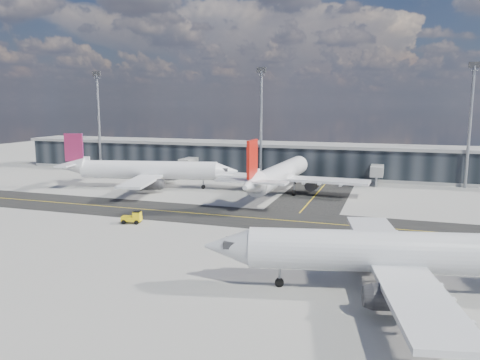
{
  "coord_description": "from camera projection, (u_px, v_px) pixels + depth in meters",
  "views": [
    {
      "loc": [
        33.59,
        -71.46,
        19.49
      ],
      "look_at": [
        5.73,
        12.93,
        5.0
      ],
      "focal_mm": 35.0,
      "sensor_mm": 36.0,
      "label": 1
    }
  ],
  "objects": [
    {
      "name": "service_van",
      "position": [
        353.0,
        182.0,
        114.05
      ],
      "size": [
        2.54,
        4.91,
        1.32
      ],
      "primitive_type": "imported",
      "rotation": [
        0.0,
        0.0,
        -0.07
      ],
      "color": "silver",
      "rests_on": "ground"
    },
    {
      "name": "airliner_near",
      "position": [
        412.0,
        253.0,
        48.29
      ],
      "size": [
        43.21,
        37.09,
        12.87
      ],
      "rotation": [
        0.0,
        0.0,
        1.78
      ],
      "color": "silver",
      "rests_on": "ground"
    },
    {
      "name": "baggage_tug",
      "position": [
        133.0,
        218.0,
        76.92
      ],
      "size": [
        3.46,
        2.22,
        2.01
      ],
      "rotation": [
        0.0,
        0.0,
        -1.37
      ],
      "color": "yellow",
      "rests_on": "ground"
    },
    {
      "name": "airliner_redtail",
      "position": [
        280.0,
        175.0,
        101.39
      ],
      "size": [
        37.81,
        44.39,
        13.16
      ],
      "rotation": [
        0.0,
        0.0,
        -0.04
      ],
      "color": "silver",
      "rests_on": "ground"
    },
    {
      "name": "taxiway_lanes",
      "position": [
        227.0,
        207.0,
        89.35
      ],
      "size": [
        180.0,
        63.0,
        0.03
      ],
      "color": "black",
      "rests_on": "ground"
    },
    {
      "name": "ground",
      "position": [
        185.0,
        218.0,
        80.5
      ],
      "size": [
        300.0,
        300.0,
        0.0
      ],
      "primitive_type": "plane",
      "color": "gray",
      "rests_on": "ground"
    },
    {
      "name": "floodlight_masts",
      "position": [
        261.0,
        119.0,
        122.97
      ],
      "size": [
        102.5,
        0.7,
        28.9
      ],
      "color": "gray",
      "rests_on": "ground"
    },
    {
      "name": "terminal_concourse",
      "position": [
        268.0,
        159.0,
        131.31
      ],
      "size": [
        152.0,
        19.8,
        8.8
      ],
      "color": "black",
      "rests_on": "ground"
    },
    {
      "name": "airliner_af",
      "position": [
        147.0,
        170.0,
        109.13
      ],
      "size": [
        42.49,
        36.47,
        12.66
      ],
      "rotation": [
        0.0,
        0.0,
        -1.36
      ],
      "color": "silver",
      "rests_on": "ground"
    }
  ]
}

